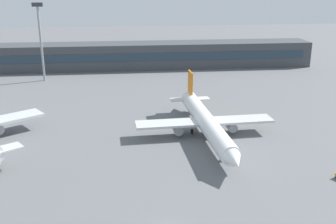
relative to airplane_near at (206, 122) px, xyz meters
name	(u,v)px	position (x,y,z in m)	size (l,w,h in m)	color
ground_plane	(148,126)	(-11.34, 7.86, -3.10)	(400.00, 400.00, 0.00)	slate
terminal_building	(138,55)	(-11.34, 69.25, 1.40)	(125.96, 12.13, 9.00)	#3F4247
airplane_near	(206,122)	(0.00, 0.00, 0.00)	(28.68, 41.15, 10.16)	white
floodlight_tower_west	(40,36)	(-41.72, 53.00, 10.94)	(3.20, 0.80, 24.10)	gray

